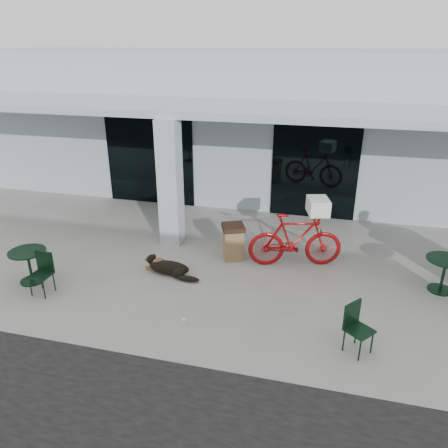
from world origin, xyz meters
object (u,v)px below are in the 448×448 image
(cafe_chair_near, at_px, (41,275))
(trash_receptacle, at_px, (233,242))
(cafe_chair_far_a, at_px, (359,330))
(cafe_table_far, at_px, (443,275))
(cafe_table_near, at_px, (30,266))
(bicycle, at_px, (295,240))
(dog, at_px, (169,267))

(cafe_chair_near, xyz_separation_m, trash_receptacle, (3.39, 2.49, -0.01))
(cafe_chair_far_a, bearing_deg, cafe_table_far, 3.46)
(cafe_table_near, relative_size, cafe_table_far, 0.99)
(cafe_chair_far_a, height_order, trash_receptacle, cafe_chair_far_a)
(trash_receptacle, bearing_deg, bicycle, 0.72)
(cafe_chair_near, height_order, trash_receptacle, cafe_chair_near)
(dog, xyz_separation_m, trash_receptacle, (1.19, 1.10, 0.25))
(cafe_table_near, height_order, cafe_chair_near, cafe_chair_near)
(bicycle, height_order, cafe_table_near, bicycle)
(cafe_chair_far_a, bearing_deg, cafe_table_near, 123.06)
(cafe_chair_near, xyz_separation_m, cafe_table_far, (7.88, 2.14, -0.07))
(cafe_table_near, relative_size, cafe_chair_near, 0.88)
(bicycle, bearing_deg, cafe_chair_far_a, -169.57)
(cafe_table_near, height_order, cafe_table_far, cafe_table_far)
(cafe_table_near, xyz_separation_m, cafe_table_far, (8.41, 1.78, 0.00))
(cafe_table_near, distance_m, cafe_chair_near, 0.65)
(cafe_chair_near, bearing_deg, cafe_chair_far_a, 0.08)
(cafe_chair_far_a, distance_m, trash_receptacle, 3.93)
(dog, relative_size, cafe_table_far, 1.38)
(cafe_table_near, xyz_separation_m, trash_receptacle, (3.93, 2.13, 0.06))
(bicycle, relative_size, trash_receptacle, 2.49)
(dog, relative_size, cafe_chair_near, 1.23)
(trash_receptacle, bearing_deg, dog, -137.23)
(dog, height_order, cafe_chair_far_a, cafe_chair_far_a)
(cafe_table_near, distance_m, cafe_chair_far_a, 6.73)
(cafe_chair_near, bearing_deg, bicycle, 30.33)
(cafe_table_far, relative_size, trash_receptacle, 0.91)
(cafe_chair_near, distance_m, trash_receptacle, 4.20)
(trash_receptacle, bearing_deg, cafe_table_far, -4.45)
(dog, bearing_deg, cafe_table_far, 22.57)
(cafe_table_near, height_order, trash_receptacle, trash_receptacle)
(cafe_table_near, bearing_deg, cafe_table_far, 11.92)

